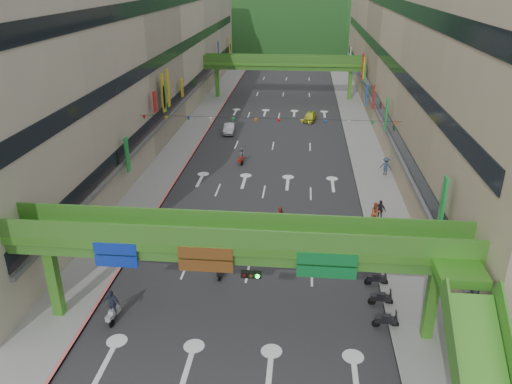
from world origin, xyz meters
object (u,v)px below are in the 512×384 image
at_px(overpass_near, 251,257).
at_px(pedestrian_red, 375,215).
at_px(scooter_rider_mid, 281,218).
at_px(scooter_rider_near, 220,265).
at_px(car_silver, 229,128).
at_px(car_yellow, 310,116).

bearing_deg(overpass_near, pedestrian_red, 58.94).
bearing_deg(scooter_rider_mid, overpass_near, -94.55).
xyz_separation_m(scooter_rider_near, car_silver, (-4.25, 33.59, -0.26)).
bearing_deg(pedestrian_red, car_silver, 94.44).
xyz_separation_m(scooter_rider_mid, car_silver, (-8.04, 26.38, -0.44)).
bearing_deg(car_silver, scooter_rider_mid, -76.17).
height_order(overpass_near, car_yellow, overpass_near).
distance_m(car_yellow, pedestrian_red, 32.00).
distance_m(scooter_rider_mid, car_yellow, 33.37).
bearing_deg(scooter_rider_mid, pedestrian_red, 12.33).
relative_size(overpass_near, scooter_rider_mid, 13.42).
relative_size(overpass_near, pedestrian_red, 15.10).
relative_size(overpass_near, car_silver, 7.25).
bearing_deg(scooter_rider_mid, car_yellow, 85.62).
height_order(car_silver, pedestrian_red, pedestrian_red).
relative_size(scooter_rider_near, car_yellow, 0.52).
xyz_separation_m(scooter_rider_near, scooter_rider_mid, (3.79, 7.21, 0.18)).
height_order(car_silver, car_yellow, car_yellow).
relative_size(scooter_rider_mid, pedestrian_red, 1.13).
bearing_deg(car_yellow, scooter_rider_mid, -84.73).
relative_size(car_silver, pedestrian_red, 2.08).
relative_size(scooter_rider_mid, car_silver, 0.54).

